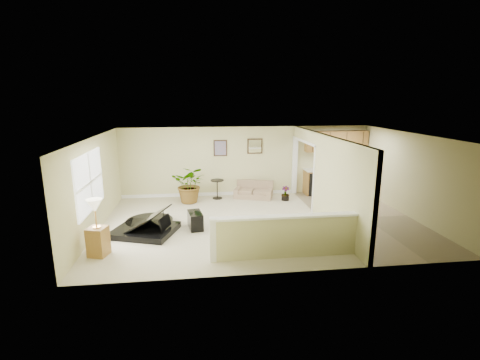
{
  "coord_description": "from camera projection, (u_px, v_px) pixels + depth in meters",
  "views": [
    {
      "loc": [
        -1.79,
        -9.34,
        3.51
      ],
      "look_at": [
        -0.57,
        0.4,
        1.17
      ],
      "focal_mm": 26.0,
      "sensor_mm": 36.0,
      "label": 1
    }
  ],
  "objects": [
    {
      "name": "left_window",
      "position": [
        89.0,
        182.0,
        8.69
      ],
      "size": [
        0.05,
        2.15,
        1.45
      ],
      "primitive_type": "cube",
      "color": "white",
      "rests_on": "left_wall"
    },
    {
      "name": "front_wall",
      "position": [
        290.0,
        215.0,
        6.86
      ],
      "size": [
        9.0,
        0.04,
        2.5
      ],
      "primitive_type": "cube",
      "color": "beige",
      "rests_on": "floor"
    },
    {
      "name": "loveseat",
      "position": [
        253.0,
        189.0,
        12.5
      ],
      "size": [
        1.57,
        1.16,
        0.76
      ],
      "rotation": [
        0.0,
        0.0,
        -0.34
      ],
      "color": "#957A5F",
      "rests_on": "floor"
    },
    {
      "name": "floor",
      "position": [
        261.0,
        222.0,
        10.05
      ],
      "size": [
        9.0,
        9.0,
        0.0
      ],
      "primitive_type": "plane",
      "color": "beige",
      "rests_on": "ground"
    },
    {
      "name": "kitchen_vinyl",
      "position": [
        364.0,
        217.0,
        10.43
      ],
      "size": [
        2.7,
        6.0,
        0.01
      ],
      "primitive_type": "cube",
      "color": "#9A8868",
      "rests_on": "floor"
    },
    {
      "name": "kitchen_cabinets",
      "position": [
        333.0,
        171.0,
        12.87
      ],
      "size": [
        2.36,
        0.65,
        2.33
      ],
      "color": "olive",
      "rests_on": "floor"
    },
    {
      "name": "pony_half_wall",
      "position": [
        284.0,
        236.0,
        7.72
      ],
      "size": [
        3.42,
        0.22,
        1.0
      ],
      "color": "beige",
      "rests_on": "floor"
    },
    {
      "name": "wall_mirror",
      "position": [
        255.0,
        146.0,
        12.53
      ],
      "size": [
        0.55,
        0.04,
        0.55
      ],
      "color": "#312112",
      "rests_on": "back_wall"
    },
    {
      "name": "left_wall",
      "position": [
        95.0,
        185.0,
        9.21
      ],
      "size": [
        0.04,
        6.0,
        2.5
      ],
      "primitive_type": "cube",
      "color": "beige",
      "rests_on": "floor"
    },
    {
      "name": "lamp_stand",
      "position": [
        97.0,
        232.0,
        7.8
      ],
      "size": [
        0.48,
        0.48,
        1.33
      ],
      "color": "olive",
      "rests_on": "floor"
    },
    {
      "name": "palm_plant",
      "position": [
        190.0,
        185.0,
        11.79
      ],
      "size": [
        1.35,
        1.24,
        1.28
      ],
      "color": "black",
      "rests_on": "floor"
    },
    {
      "name": "wall_art_left",
      "position": [
        220.0,
        148.0,
        12.4
      ],
      "size": [
        0.48,
        0.04,
        0.58
      ],
      "color": "#312112",
      "rests_on": "back_wall"
    },
    {
      "name": "right_wall",
      "position": [
        411.0,
        176.0,
        10.3
      ],
      "size": [
        0.04,
        6.0,
        2.5
      ],
      "primitive_type": "cube",
      "color": "beige",
      "rests_on": "floor"
    },
    {
      "name": "piano_bench",
      "position": [
        195.0,
        220.0,
        9.52
      ],
      "size": [
        0.45,
        0.73,
        0.45
      ],
      "primitive_type": "cube",
      "rotation": [
        0.0,
        0.0,
        0.16
      ],
      "color": "black",
      "rests_on": "floor"
    },
    {
      "name": "ceiling",
      "position": [
        262.0,
        135.0,
        9.47
      ],
      "size": [
        9.0,
        6.0,
        0.04
      ],
      "primitive_type": "cube",
      "color": "white",
      "rests_on": "back_wall"
    },
    {
      "name": "accent_table",
      "position": [
        217.0,
        187.0,
        12.29
      ],
      "size": [
        0.47,
        0.47,
        0.68
      ],
      "color": "black",
      "rests_on": "floor"
    },
    {
      "name": "small_plant",
      "position": [
        285.0,
        194.0,
        12.12
      ],
      "size": [
        0.31,
        0.31,
        0.5
      ],
      "color": "black",
      "rests_on": "floor"
    },
    {
      "name": "interior_partition",
      "position": [
        320.0,
        177.0,
        10.23
      ],
      "size": [
        0.18,
        5.99,
        2.5
      ],
      "color": "beige",
      "rests_on": "floor"
    },
    {
      "name": "piano",
      "position": [
        143.0,
        210.0,
        9.21
      ],
      "size": [
        2.11,
        2.09,
        1.44
      ],
      "rotation": [
        0.0,
        0.0,
        -0.33
      ],
      "color": "black",
      "rests_on": "floor"
    },
    {
      "name": "back_wall",
      "position": [
        247.0,
        161.0,
        12.65
      ],
      "size": [
        9.0,
        0.04,
        2.5
      ],
      "primitive_type": "cube",
      "color": "beige",
      "rests_on": "floor"
    }
  ]
}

